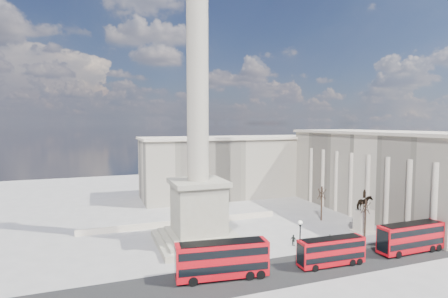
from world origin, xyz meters
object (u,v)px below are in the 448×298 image
victorian_lamp (300,240)px  equestrian_statue (364,218)px  pedestrian_crossing (294,240)px  red_bus_a (223,259)px  nelsons_column (198,168)px  pedestrian_standing (392,232)px  red_bus_b (332,251)px  red_bus_c (411,237)px  pedestrian_walking (330,239)px

victorian_lamp → equestrian_statue: size_ratio=0.84×
pedestrian_crossing → red_bus_a: bearing=89.6°
equestrian_statue → red_bus_a: bearing=-163.9°
nelsons_column → red_bus_a: (-0.81, -14.36, -10.33)m
equestrian_statue → pedestrian_crossing: (-15.91, -1.54, -1.87)m
victorian_lamp → pedestrian_standing: victorian_lamp is taller
nelsons_column → pedestrian_standing: nelsons_column is taller
red_bus_a → equestrian_statue: (31.15, 9.01, 0.23)m
nelsons_column → victorian_lamp: (10.54, -14.87, -8.91)m
red_bus_a → equestrian_statue: equestrian_statue is taller
victorian_lamp → pedestrian_standing: 24.13m
equestrian_statue → red_bus_b: bearing=-145.3°
red_bus_c → nelsons_column: bearing=152.0°
nelsons_column → equestrian_statue: nelsons_column is taller
red_bus_a → red_bus_b: (16.04, -1.44, -0.46)m
red_bus_b → pedestrian_crossing: bearing=97.4°
victorian_lamp → pedestrian_walking: (10.06, 6.45, -3.15)m
red_bus_b → pedestrian_walking: size_ratio=5.93×
red_bus_a → pedestrian_crossing: (15.24, 7.47, -1.63)m
red_bus_b → pedestrian_walking: 9.22m
equestrian_statue → pedestrian_crossing: bearing=-174.5°
pedestrian_standing → red_bus_b: bearing=12.7°
red_bus_c → equestrian_statue: (0.10, 10.48, 0.38)m
victorian_lamp → pedestrian_crossing: (3.89, 7.98, -3.05)m
victorian_lamp → pedestrian_standing: bearing=14.8°
pedestrian_walking → pedestrian_standing: 13.07m
red_bus_a → victorian_lamp: 11.45m
equestrian_statue → victorian_lamp: bearing=-154.3°
equestrian_statue → pedestrian_standing: size_ratio=4.61×
red_bus_a → pedestrian_crossing: 17.05m
nelsons_column → red_bus_c: size_ratio=4.33×
pedestrian_standing → pedestrian_crossing: size_ratio=0.93×
pedestrian_walking → equestrian_statue: bearing=-16.7°
victorian_lamp → pedestrian_walking: size_ratio=4.00×
red_bus_b → pedestrian_standing: red_bus_b is taller
pedestrian_standing → pedestrian_walking: bearing=-9.7°
red_bus_c → pedestrian_crossing: bearing=150.1°
equestrian_statue → pedestrian_crossing: equestrian_statue is taller
red_bus_a → red_bus_c: size_ratio=1.08×
red_bus_b → pedestrian_standing: size_ratio=5.70×
red_bus_a → red_bus_b: red_bus_a is taller
pedestrian_walking → pedestrian_crossing: 6.35m
red_bus_c → pedestrian_crossing: (-15.81, 8.93, -1.49)m
victorian_lamp → pedestrian_walking: bearing=32.7°
nelsons_column → equestrian_statue: 32.42m
red_bus_a → pedestrian_standing: bearing=16.3°
nelsons_column → pedestrian_walking: bearing=-22.2°
equestrian_statue → pedestrian_standing: equestrian_statue is taller
red_bus_a → pedestrian_crossing: bearing=33.2°
equestrian_statue → pedestrian_walking: (-9.74, -3.07, -1.97)m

